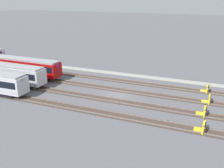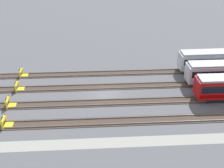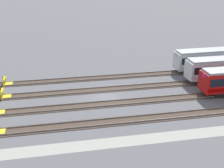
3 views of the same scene
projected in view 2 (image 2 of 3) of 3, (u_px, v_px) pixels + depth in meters
name	position (u px, v px, depth m)	size (l,w,h in m)	color
ground_plane	(105.00, 95.00, 47.74)	(400.00, 400.00, 0.00)	#5B5B60
service_walkway	(110.00, 143.00, 37.53)	(54.00, 2.00, 0.01)	#9E9E93
rail_track_nearest	(108.00, 122.00, 41.34)	(90.00, 2.23, 0.21)	#47382D
rail_track_near_inner	(106.00, 103.00, 45.59)	(90.00, 2.24, 0.21)	#47382D
rail_track_middle	(105.00, 87.00, 49.85)	(90.00, 2.24, 0.21)	#47382D
rail_track_far_inner	(103.00, 73.00, 54.10)	(90.00, 2.23, 0.21)	#47382D
bumper_stop_nearest_track	(6.00, 122.00, 40.38)	(1.35, 2.00, 1.22)	yellow
bumper_stop_near_inner_track	(10.00, 103.00, 44.61)	(1.37, 2.01, 1.22)	yellow
bumper_stop_middle_track	(18.00, 87.00, 48.87)	(1.34, 2.00, 1.22)	yellow
bumper_stop_far_inner_track	(23.00, 73.00, 53.11)	(1.37, 2.01, 1.22)	yellow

